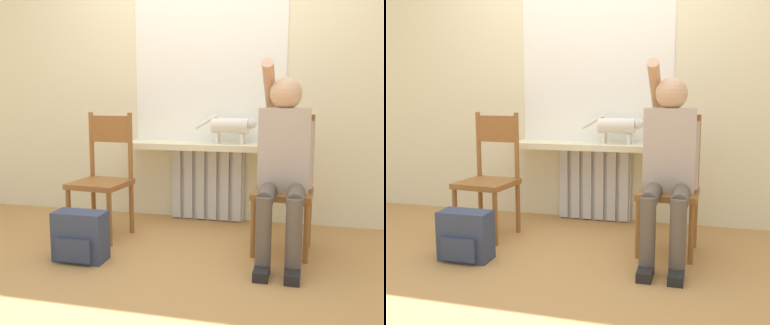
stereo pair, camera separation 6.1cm
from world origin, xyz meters
TOP-DOWN VIEW (x-y plane):
  - ground_plane at (0.00, 0.00)m, footprint 12.00×12.00m
  - wall_with_window at (0.00, 1.23)m, footprint 7.00×0.06m
  - radiator at (-0.00, 1.15)m, footprint 0.64×0.08m
  - windowsill at (0.00, 1.04)m, footprint 1.36×0.32m
  - window_glass at (0.00, 1.20)m, footprint 1.30×0.01m
  - chair_left at (-0.68, 0.52)m, footprint 0.43×0.43m
  - chair_right at (0.68, 0.52)m, footprint 0.41×0.41m
  - person at (0.68, 0.39)m, footprint 0.36×0.99m
  - cat at (0.23, 1.04)m, footprint 0.52×0.12m
  - backpack at (-0.59, -0.03)m, footprint 0.34×0.20m

SIDE VIEW (x-z plane):
  - ground_plane at x=0.00m, z-range 0.00..0.00m
  - backpack at x=-0.59m, z-range 0.00..0.33m
  - radiator at x=0.00m, z-range 0.00..0.64m
  - chair_left at x=-0.68m, z-range 0.00..0.94m
  - chair_right at x=0.68m, z-range 0.00..0.94m
  - windowsill at x=0.00m, z-range 0.64..0.69m
  - person at x=0.68m, z-range 0.01..1.33m
  - cat at x=0.23m, z-range 0.71..0.95m
  - window_glass at x=0.00m, z-range 0.69..2.01m
  - wall_with_window at x=0.00m, z-range 0.00..2.70m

